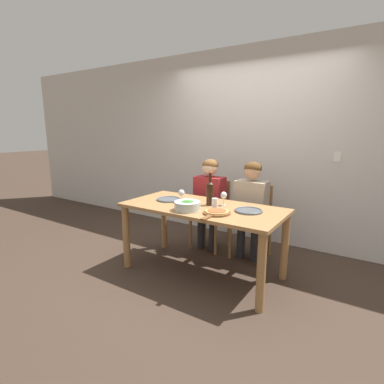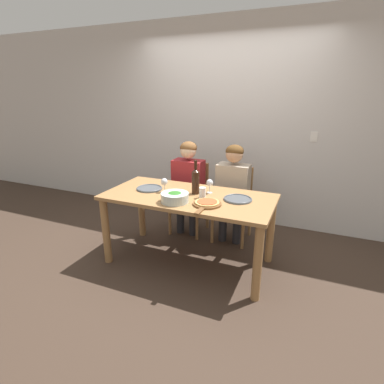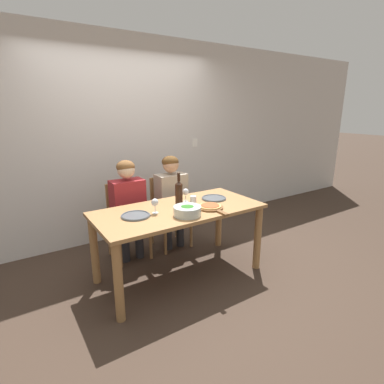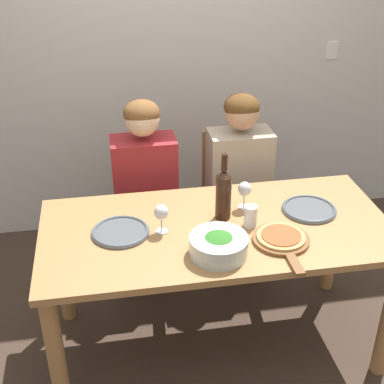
# 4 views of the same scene
# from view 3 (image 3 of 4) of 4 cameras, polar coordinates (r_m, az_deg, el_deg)

# --- Properties ---
(ground_plane) EXTENTS (40.00, 40.00, 0.00)m
(ground_plane) POSITION_cam_3_polar(r_m,az_deg,el_deg) (3.43, -2.30, -15.38)
(ground_plane) COLOR #3D2D23
(back_wall) EXTENTS (10.00, 0.06, 2.70)m
(back_wall) POSITION_cam_3_polar(r_m,az_deg,el_deg) (4.20, -12.36, 9.62)
(back_wall) COLOR silver
(back_wall) RESTS_ON ground
(dining_table) EXTENTS (1.74, 0.82, 0.77)m
(dining_table) POSITION_cam_3_polar(r_m,az_deg,el_deg) (3.14, -2.43, -5.20)
(dining_table) COLOR #9E7042
(dining_table) RESTS_ON ground
(chair_left) EXTENTS (0.42, 0.42, 0.90)m
(chair_left) POSITION_cam_3_polar(r_m,az_deg,el_deg) (3.74, -12.44, -4.85)
(chair_left) COLOR #9E7042
(chair_left) RESTS_ON ground
(chair_right) EXTENTS (0.42, 0.42, 0.90)m
(chair_right) POSITION_cam_3_polar(r_m,az_deg,el_deg) (3.96, -4.59, -3.32)
(chair_right) COLOR #9E7042
(chair_right) RESTS_ON ground
(person_woman) EXTENTS (0.47, 0.51, 1.20)m
(person_woman) POSITION_cam_3_polar(r_m,az_deg,el_deg) (3.56, -12.01, -1.78)
(person_woman) COLOR #28282D
(person_woman) RESTS_ON ground
(person_man) EXTENTS (0.47, 0.51, 1.20)m
(person_man) POSITION_cam_3_polar(r_m,az_deg,el_deg) (3.80, -3.85, -0.36)
(person_man) COLOR #28282D
(person_man) RESTS_ON ground
(wine_bottle) EXTENTS (0.08, 0.08, 0.35)m
(wine_bottle) POSITION_cam_3_polar(r_m,az_deg,el_deg) (3.15, -2.51, -0.14)
(wine_bottle) COLOR black
(wine_bottle) RESTS_ON dining_table
(broccoli_bowl) EXTENTS (0.27, 0.27, 0.10)m
(broccoli_bowl) POSITION_cam_3_polar(r_m,az_deg,el_deg) (2.89, -0.90, -3.59)
(broccoli_bowl) COLOR silver
(broccoli_bowl) RESTS_ON dining_table
(dinner_plate_left) EXTENTS (0.28, 0.28, 0.02)m
(dinner_plate_left) POSITION_cam_3_polar(r_m,az_deg,el_deg) (2.92, -10.70, -4.42)
(dinner_plate_left) COLOR #4C5156
(dinner_plate_left) RESTS_ON dining_table
(dinner_plate_right) EXTENTS (0.28, 0.28, 0.02)m
(dinner_plate_right) POSITION_cam_3_polar(r_m,az_deg,el_deg) (3.42, 4.19, -1.16)
(dinner_plate_right) COLOR #4C5156
(dinner_plate_right) RESTS_ON dining_table
(pizza_on_board) EXTENTS (0.27, 0.41, 0.04)m
(pizza_on_board) POSITION_cam_3_polar(r_m,az_deg,el_deg) (3.10, 3.59, -2.87)
(pizza_on_board) COLOR brown
(pizza_on_board) RESTS_ON dining_table
(wine_glass_left) EXTENTS (0.07, 0.07, 0.15)m
(wine_glass_left) POSITION_cam_3_polar(r_m,az_deg,el_deg) (2.94, -7.04, -2.13)
(wine_glass_left) COLOR silver
(wine_glass_left) RESTS_ON dining_table
(wine_glass_right) EXTENTS (0.07, 0.07, 0.15)m
(wine_glass_right) POSITION_cam_3_polar(r_m,az_deg,el_deg) (3.28, -1.22, -0.12)
(wine_glass_right) COLOR silver
(wine_glass_right) RESTS_ON dining_table
(water_tumbler) EXTENTS (0.07, 0.07, 0.11)m
(water_tumbler) POSITION_cam_3_polar(r_m,az_deg,el_deg) (3.15, 0.24, -1.74)
(water_tumbler) COLOR silver
(water_tumbler) RESTS_ON dining_table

